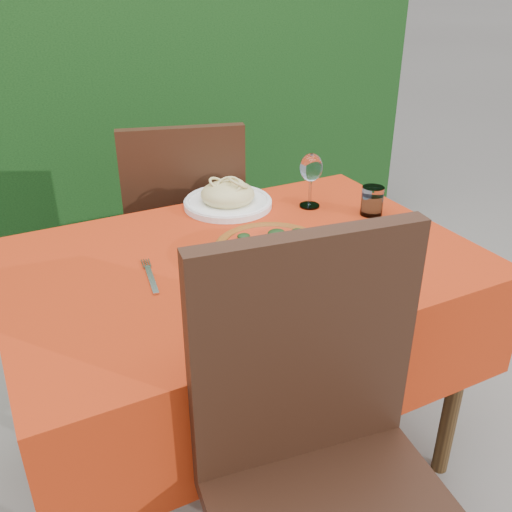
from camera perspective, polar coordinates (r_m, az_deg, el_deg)
name	(u,v)px	position (r m, az deg, el deg)	size (l,w,h in m)	color
ground	(244,455)	(2.01, -1.23, -19.25)	(60.00, 60.00, 0.00)	slate
hedge	(98,90)	(2.91, -15.57, 15.68)	(3.20, 0.55, 1.78)	black
dining_table	(242,303)	(1.63, -1.43, -4.76)	(1.26, 0.86, 0.75)	#442D15
chair_near	(325,463)	(1.19, 6.93, -19.82)	(0.53, 0.53, 1.04)	black
chair_far	(185,225)	(2.22, -7.16, 3.05)	(0.54, 0.54, 0.97)	black
pizza_plate	(271,253)	(1.51, 1.53, 0.34)	(0.39, 0.39, 0.06)	white
pasta_plate	(228,198)	(1.87, -2.84, 5.82)	(0.29, 0.29, 0.08)	white
water_glass	(372,202)	(1.84, 11.52, 5.29)	(0.07, 0.07, 0.09)	silver
wine_glass	(311,170)	(1.84, 5.53, 8.58)	(0.07, 0.07, 0.18)	white
fork	(152,279)	(1.46, -10.41, -2.32)	(0.03, 0.20, 0.01)	silver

